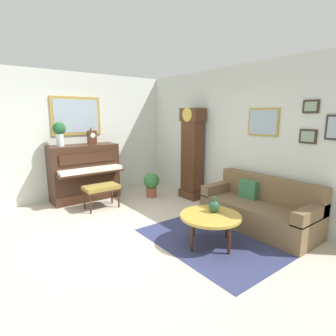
{
  "coord_description": "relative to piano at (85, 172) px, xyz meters",
  "views": [
    {
      "loc": [
        3.55,
        -1.89,
        1.88
      ],
      "look_at": [
        -0.31,
        1.04,
        0.91
      ],
      "focal_mm": 28.7,
      "sensor_mm": 36.0,
      "label": 1
    }
  ],
  "objects": [
    {
      "name": "wall_left",
      "position": [
        -0.37,
        -0.15,
        0.79
      ],
      "size": [
        0.13,
        4.9,
        2.8
      ],
      "color": "silver",
      "rests_on": "ground_plane"
    },
    {
      "name": "piano",
      "position": [
        0.0,
        0.0,
        0.0
      ],
      "size": [
        0.87,
        1.44,
        1.23
      ],
      "color": "#3D2316",
      "rests_on": "ground_plane"
    },
    {
      "name": "mantel_clock",
      "position": [
        0.0,
        0.21,
        0.78
      ],
      "size": [
        0.13,
        0.18,
        0.38
      ],
      "color": "#4C2B19",
      "rests_on": "piano"
    },
    {
      "name": "potted_plant",
      "position": [
        0.75,
        1.28,
        -0.3
      ],
      "size": [
        0.36,
        0.36,
        0.56
      ],
      "color": "#935138",
      "rests_on": "ground_plane"
    },
    {
      "name": "wall_back",
      "position": [
        2.25,
        2.24,
        0.78
      ],
      "size": [
        5.3,
        0.13,
        2.8
      ],
      "color": "silver",
      "rests_on": "ground_plane"
    },
    {
      "name": "piano_bench",
      "position": [
        0.8,
        0.04,
        -0.22
      ],
      "size": [
        0.42,
        0.7,
        0.48
      ],
      "color": "#3D2316",
      "rests_on": "ground_plane"
    },
    {
      "name": "area_rug",
      "position": [
        3.18,
        0.78,
        -0.62
      ],
      "size": [
        2.1,
        1.5,
        0.01
      ],
      "primitive_type": "cube",
      "color": "navy",
      "rests_on": "ground_plane"
    },
    {
      "name": "ground_plane",
      "position": [
        2.23,
        -0.16,
        -0.67
      ],
      "size": [
        6.4,
        6.0,
        0.1
      ],
      "primitive_type": "cube",
      "color": "beige"
    },
    {
      "name": "flower_vase",
      "position": [
        0.0,
        -0.47,
        0.92
      ],
      "size": [
        0.26,
        0.26,
        0.58
      ],
      "color": "silver",
      "rests_on": "piano"
    },
    {
      "name": "green_jug",
      "position": [
        3.18,
        0.79,
        -0.08
      ],
      "size": [
        0.17,
        0.17,
        0.24
      ],
      "color": "#234C33",
      "rests_on": "coffee_table"
    },
    {
      "name": "grandfather_clock",
      "position": [
        1.37,
        1.97,
        0.34
      ],
      "size": [
        0.52,
        0.34,
        2.03
      ],
      "color": "#4C2B19",
      "rests_on": "ground_plane"
    },
    {
      "name": "couch",
      "position": [
        3.28,
        1.79,
        -0.31
      ],
      "size": [
        1.9,
        0.8,
        0.84
      ],
      "color": "brown",
      "rests_on": "ground_plane"
    },
    {
      "name": "coffee_table",
      "position": [
        3.23,
        0.66,
        -0.2
      ],
      "size": [
        0.88,
        0.88,
        0.46
      ],
      "color": "gold",
      "rests_on": "ground_plane"
    }
  ]
}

